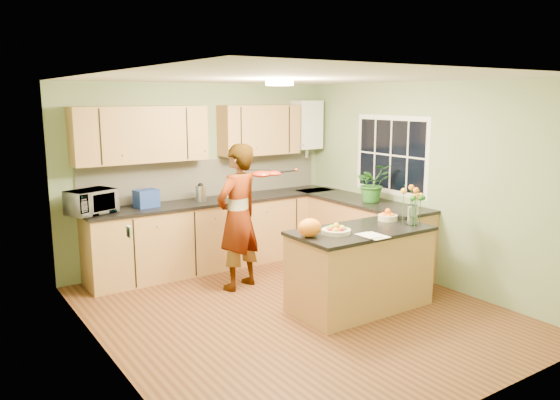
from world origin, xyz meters
TOP-DOWN VIEW (x-y plane):
  - floor at (0.00, 0.00)m, footprint 4.50×4.50m
  - ceiling at (0.00, 0.00)m, footprint 4.00×4.50m
  - wall_back at (0.00, 2.25)m, footprint 4.00×0.02m
  - wall_front at (0.00, -2.25)m, footprint 4.00×0.02m
  - wall_left at (-2.00, 0.00)m, footprint 0.02×4.50m
  - wall_right at (2.00, 0.00)m, footprint 0.02×4.50m
  - back_counter at (0.10, 1.95)m, footprint 3.64×0.62m
  - right_counter at (1.70, 0.85)m, footprint 0.62×2.24m
  - splashback at (0.10, 2.23)m, footprint 3.60×0.02m
  - upper_cabinets at (-0.18, 2.08)m, footprint 3.20×0.34m
  - boiler at (1.70, 2.09)m, footprint 0.40×0.30m
  - window_right at (1.99, 0.60)m, footprint 0.01×1.30m
  - light_switch at (-1.99, -0.60)m, footprint 0.02×0.09m
  - ceiling_lamp at (0.00, 0.30)m, footprint 0.30×0.30m
  - peninsula_island at (0.67, -0.30)m, footprint 1.57×0.80m
  - fruit_dish at (0.32, -0.30)m, footprint 0.31×0.31m
  - orange_bowl at (1.22, -0.15)m, footprint 0.22×0.22m
  - flower_vase at (1.27, -0.48)m, footprint 0.27×0.27m
  - orange_bag at (0.00, -0.25)m, footprint 0.30×0.27m
  - papers at (0.57, -0.60)m, footprint 0.22×0.29m
  - violinist at (-0.12, 1.02)m, footprint 0.75×0.61m
  - violin at (0.08, 0.80)m, footprint 0.59×0.51m
  - microwave at (-1.60, 1.93)m, footprint 0.62×0.52m
  - blue_box at (-0.91, 1.97)m, footprint 0.31×0.24m
  - kettle at (-0.16, 1.95)m, footprint 0.15×0.15m
  - jar_cream at (0.30, 2.00)m, footprint 0.11×0.11m
  - jar_white at (0.36, 1.94)m, footprint 0.12×0.12m
  - potted_plant at (1.70, 0.63)m, footprint 0.52×0.47m

SIDE VIEW (x-z plane):
  - floor at x=0.00m, z-range 0.00..0.00m
  - peninsula_island at x=0.67m, z-range 0.00..0.90m
  - back_counter at x=0.10m, z-range 0.00..0.94m
  - right_counter at x=1.70m, z-range 0.00..0.94m
  - violinist at x=-0.12m, z-range 0.00..1.77m
  - papers at x=0.57m, z-range 0.90..0.91m
  - fruit_dish at x=0.32m, z-range 0.89..0.99m
  - orange_bowl at x=1.22m, z-range 0.89..1.02m
  - orange_bag at x=0.00m, z-range 0.90..1.09m
  - jar_cream at x=0.30m, z-range 0.94..1.09m
  - jar_white at x=0.36m, z-range 0.94..1.09m
  - blue_box at x=-0.91m, z-range 0.94..1.16m
  - kettle at x=-0.16m, z-range 0.91..1.20m
  - microwave at x=-1.60m, z-range 0.94..1.23m
  - potted_plant at x=1.70m, z-range 0.94..1.45m
  - splashback at x=0.10m, z-range 0.94..1.46m
  - flower_vase at x=1.27m, z-range 0.98..1.48m
  - wall_back at x=0.00m, z-range 0.00..2.50m
  - wall_front at x=0.00m, z-range 0.00..2.50m
  - wall_left at x=-2.00m, z-range 0.00..2.50m
  - wall_right at x=2.00m, z-range 0.00..2.50m
  - light_switch at x=-1.99m, z-range 1.26..1.34m
  - violin at x=0.08m, z-range 1.35..1.49m
  - window_right at x=1.99m, z-range 1.02..2.08m
  - upper_cabinets at x=-0.18m, z-range 1.50..2.20m
  - boiler at x=1.70m, z-range 1.47..2.33m
  - ceiling_lamp at x=0.00m, z-range 2.43..2.50m
  - ceiling at x=0.00m, z-range 2.49..2.51m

